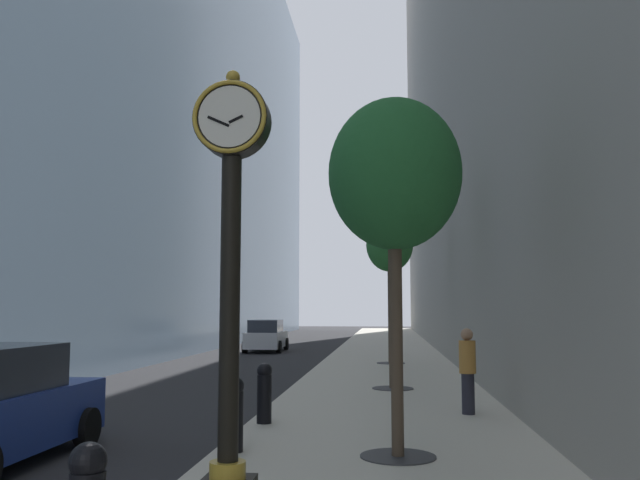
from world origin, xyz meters
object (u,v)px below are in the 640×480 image
Objects in this scene: street_tree_mid_far at (390,246)px; pedestrian_walking at (468,368)px; street_tree_mid_near at (391,203)px; bollard_fourth at (264,391)px; bollard_third at (234,412)px; car_white_mid at (266,336)px; street_clock at (230,262)px; street_tree_near at (395,176)px.

street_tree_mid_far is 12.93m from pedestrian_walking.
street_tree_mid_near is 8.19m from street_tree_mid_far.
bollard_fourth is at bearing -100.05° from street_tree_mid_far.
bollard_third is 0.26× the size of car_white_mid.
street_tree_mid_near is at bearing -68.84° from car_white_mid.
street_tree_mid_near is 1.45× the size of car_white_mid.
street_tree_mid_far is (1.83, 19.20, 1.93)m from street_clock.
car_white_mid is at bearing 110.89° from pedestrian_walking.
street_tree_near reaches higher than car_white_mid.
bollard_fourth is 4.21m from pedestrian_walking.
pedestrian_walking is 0.40× the size of car_white_mid.
street_tree_mid_near is 18.48m from car_white_mid.
street_tree_mid_far reaches higher than street_tree_near.
street_tree_near is at bearing 57.17° from street_clock.
pedestrian_walking is (3.93, 3.94, 0.33)m from bollard_third.
street_tree_mid_far is (2.44, 16.26, 3.99)m from bollard_third.
street_clock is at bearing -95.45° from street_tree_mid_far.
bollard_third is at bearing 177.58° from street_tree_near.
car_white_mid is (-4.04, 24.83, 0.08)m from bollard_third.
bollard_third is 0.21× the size of street_tree_near.
bollard_third is 0.20× the size of street_tree_mid_far.
pedestrian_walking is (3.93, 1.46, 0.33)m from bollard_fourth.
bollard_third is 2.48m from bollard_fourth.
street_tree_mid_near reaches higher than street_clock.
street_clock reaches higher than bollard_fourth.
bollard_third is at bearing -80.75° from car_white_mid.
street_tree_near is 0.85× the size of street_tree_mid_near.
street_tree_near is 25.99m from car_white_mid.
street_clock reaches higher than car_white_mid.
bollard_fourth is 0.18× the size of street_tree_mid_near.
bollard_fourth is 0.65× the size of pedestrian_walking.
street_tree_mid_near reaches higher than street_tree_mid_far.
street_tree_mid_near reaches higher than car_white_mid.
street_tree_near is 0.93× the size of street_tree_mid_far.
street_tree_mid_far reaches higher than car_white_mid.
car_white_mid is (-6.48, 16.75, -4.34)m from street_tree_mid_near.
pedestrian_walking reaches higher than car_white_mid.
bollard_fourth is 0.26× the size of car_white_mid.
bollard_third is at bearing -98.54° from street_tree_mid_far.
street_tree_near is 5.36m from pedestrian_walking.
street_tree_mid_far is 1.33× the size of car_white_mid.
street_tree_near is 1.24× the size of car_white_mid.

